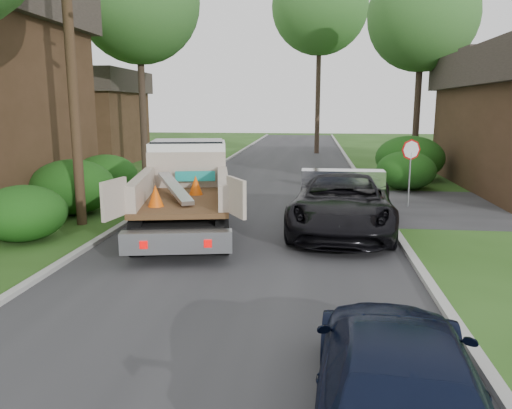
{
  "coord_description": "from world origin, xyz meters",
  "views": [
    {
      "loc": [
        1.64,
        -9.55,
        3.64
      ],
      "look_at": [
        0.26,
        2.74,
        1.2
      ],
      "focal_mm": 35.0,
      "sensor_mm": 36.0,
      "label": 1
    }
  ],
  "objects_px": {
    "stop_sign": "(411,159)",
    "black_pickup": "(343,202)",
    "house_left_far": "(80,115)",
    "tree_right_far": "(423,16)",
    "tree_left_far": "(138,1)",
    "tree_center_far": "(320,6)",
    "utility_pole": "(71,53)",
    "navy_suv": "(397,376)",
    "flatbed_truck": "(186,181)"
  },
  "relations": [
    {
      "from": "tree_left_far",
      "to": "tree_center_far",
      "type": "bearing_deg",
      "value": 53.84
    },
    {
      "from": "tree_right_far",
      "to": "tree_center_far",
      "type": "relative_size",
      "value": 0.79
    },
    {
      "from": "tree_right_far",
      "to": "tree_center_far",
      "type": "bearing_deg",
      "value": 118.81
    },
    {
      "from": "stop_sign",
      "to": "tree_left_far",
      "type": "relative_size",
      "value": 0.2
    },
    {
      "from": "stop_sign",
      "to": "black_pickup",
      "type": "height_order",
      "value": "stop_sign"
    },
    {
      "from": "stop_sign",
      "to": "tree_center_far",
      "type": "relative_size",
      "value": 0.17
    },
    {
      "from": "tree_left_far",
      "to": "navy_suv",
      "type": "relative_size",
      "value": 2.64
    },
    {
      "from": "tree_right_far",
      "to": "flatbed_truck",
      "type": "height_order",
      "value": "tree_right_far"
    },
    {
      "from": "house_left_far",
      "to": "navy_suv",
      "type": "relative_size",
      "value": 1.63
    },
    {
      "from": "tree_center_far",
      "to": "utility_pole",
      "type": "bearing_deg",
      "value": -106.65
    },
    {
      "from": "house_left_far",
      "to": "tree_center_far",
      "type": "distance_m",
      "value": 19.16
    },
    {
      "from": "utility_pole",
      "to": "flatbed_truck",
      "type": "distance_m",
      "value": 5.03
    },
    {
      "from": "stop_sign",
      "to": "flatbed_truck",
      "type": "relative_size",
      "value": 0.35
    },
    {
      "from": "tree_left_far",
      "to": "tree_right_far",
      "type": "relative_size",
      "value": 1.06
    },
    {
      "from": "flatbed_truck",
      "to": "black_pickup",
      "type": "height_order",
      "value": "flatbed_truck"
    },
    {
      "from": "house_left_far",
      "to": "tree_right_far",
      "type": "height_order",
      "value": "tree_right_far"
    },
    {
      "from": "tree_center_far",
      "to": "tree_left_far",
      "type": "bearing_deg",
      "value": -126.16
    },
    {
      "from": "utility_pole",
      "to": "tree_left_far",
      "type": "relative_size",
      "value": 0.82
    },
    {
      "from": "flatbed_truck",
      "to": "navy_suv",
      "type": "xyz_separation_m",
      "value": [
        4.82,
        -9.56,
        -0.72
      ]
    },
    {
      "from": "black_pickup",
      "to": "flatbed_truck",
      "type": "bearing_deg",
      "value": -177.93
    },
    {
      "from": "utility_pole",
      "to": "flatbed_truck",
      "type": "bearing_deg",
      "value": 4.94
    },
    {
      "from": "tree_right_far",
      "to": "flatbed_truck",
      "type": "relative_size",
      "value": 1.61
    },
    {
      "from": "black_pickup",
      "to": "stop_sign",
      "type": "bearing_deg",
      "value": 61.35
    },
    {
      "from": "flatbed_truck",
      "to": "tree_center_far",
      "type": "bearing_deg",
      "value": 69.58
    },
    {
      "from": "stop_sign",
      "to": "black_pickup",
      "type": "distance_m",
      "value": 4.84
    },
    {
      "from": "tree_center_far",
      "to": "black_pickup",
      "type": "xyz_separation_m",
      "value": [
        0.57,
        -24.97,
        -10.11
      ]
    },
    {
      "from": "stop_sign",
      "to": "tree_right_far",
      "type": "xyz_separation_m",
      "value": [
        2.3,
        11.0,
        6.7
      ]
    },
    {
      "from": "utility_pole",
      "to": "tree_left_far",
      "type": "distance_m",
      "value": 12.77
    },
    {
      "from": "tree_center_far",
      "to": "flatbed_truck",
      "type": "xyz_separation_m",
      "value": [
        -4.18,
        -24.73,
        -9.59
      ]
    },
    {
      "from": "tree_left_far",
      "to": "navy_suv",
      "type": "distance_m",
      "value": 25.01
    },
    {
      "from": "tree_center_far",
      "to": "house_left_far",
      "type": "bearing_deg",
      "value": -152.7
    },
    {
      "from": "tree_left_far",
      "to": "flatbed_truck",
      "type": "relative_size",
      "value": 1.71
    },
    {
      "from": "utility_pole",
      "to": "flatbed_truck",
      "type": "height_order",
      "value": "utility_pole"
    },
    {
      "from": "house_left_far",
      "to": "utility_pole",
      "type": "bearing_deg",
      "value": -64.77
    },
    {
      "from": "utility_pole",
      "to": "black_pickup",
      "type": "relative_size",
      "value": 1.61
    },
    {
      "from": "stop_sign",
      "to": "navy_suv",
      "type": "relative_size",
      "value": 0.54
    },
    {
      "from": "tree_left_far",
      "to": "navy_suv",
      "type": "height_order",
      "value": "tree_left_far"
    },
    {
      "from": "house_left_far",
      "to": "tree_left_far",
      "type": "xyz_separation_m",
      "value": [
        6.0,
        -5.0,
        5.93
      ]
    },
    {
      "from": "tree_right_far",
      "to": "tree_center_far",
      "type": "xyz_separation_m",
      "value": [
        -5.5,
        10.0,
        2.5
      ]
    },
    {
      "from": "utility_pole",
      "to": "house_left_far",
      "type": "height_order",
      "value": "utility_pole"
    },
    {
      "from": "tree_left_far",
      "to": "tree_center_far",
      "type": "height_order",
      "value": "tree_center_far"
    },
    {
      "from": "tree_center_far",
      "to": "black_pickup",
      "type": "bearing_deg",
      "value": -88.69
    },
    {
      "from": "stop_sign",
      "to": "utility_pole",
      "type": "height_order",
      "value": "utility_pole"
    },
    {
      "from": "tree_right_far",
      "to": "navy_suv",
      "type": "relative_size",
      "value": 2.49
    },
    {
      "from": "house_left_far",
      "to": "tree_right_far",
      "type": "xyz_separation_m",
      "value": [
        21.0,
        -2.0,
        5.43
      ]
    },
    {
      "from": "tree_right_far",
      "to": "navy_suv",
      "type": "distance_m",
      "value": 25.98
    },
    {
      "from": "tree_left_far",
      "to": "flatbed_truck",
      "type": "xyz_separation_m",
      "value": [
        5.32,
        -11.73,
        -7.59
      ]
    },
    {
      "from": "tree_center_far",
      "to": "navy_suv",
      "type": "distance_m",
      "value": 35.81
    },
    {
      "from": "tree_center_far",
      "to": "navy_suv",
      "type": "bearing_deg",
      "value": -88.93
    },
    {
      "from": "stop_sign",
      "to": "tree_right_far",
      "type": "relative_size",
      "value": 0.22
    }
  ]
}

